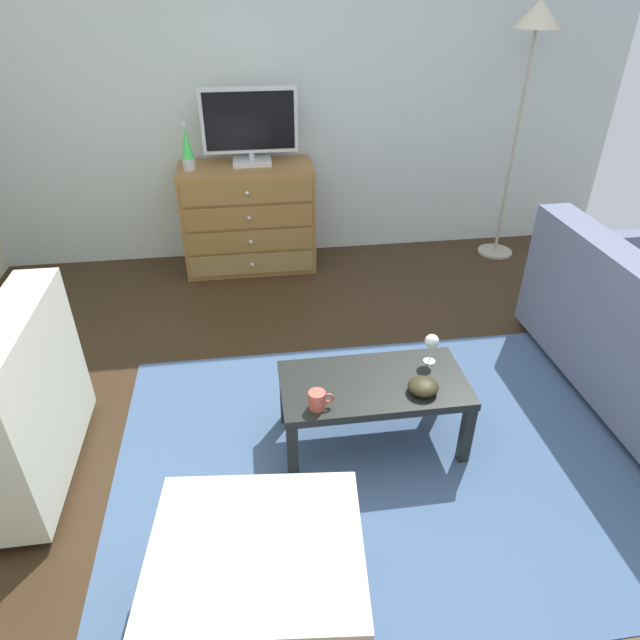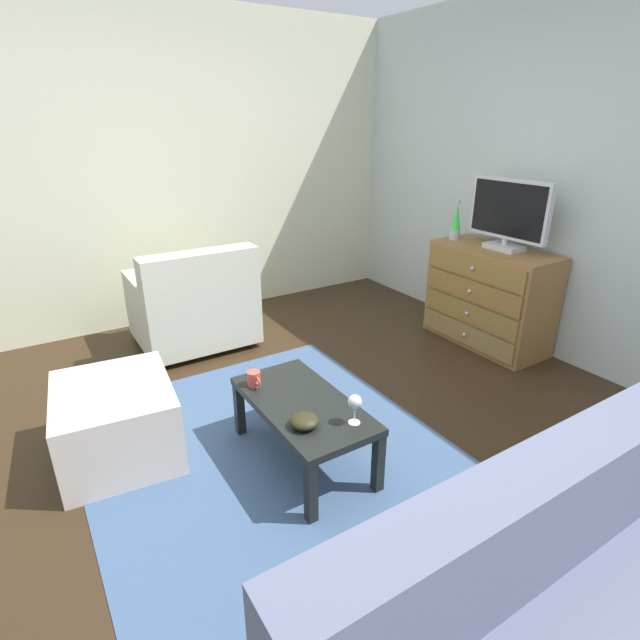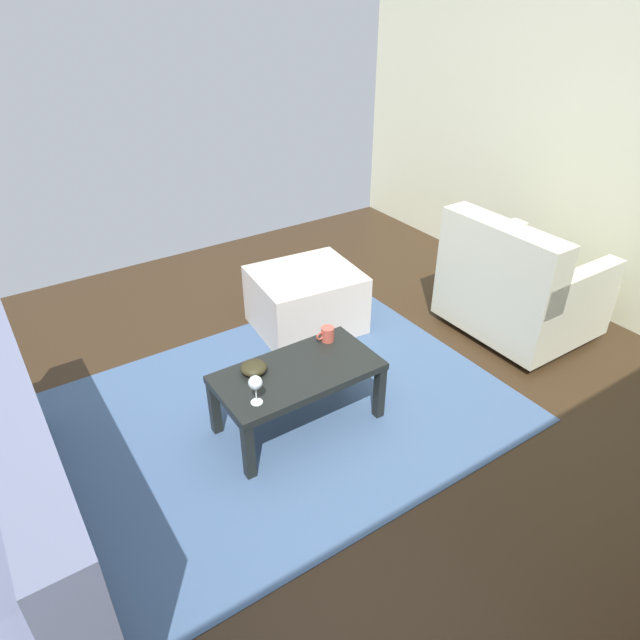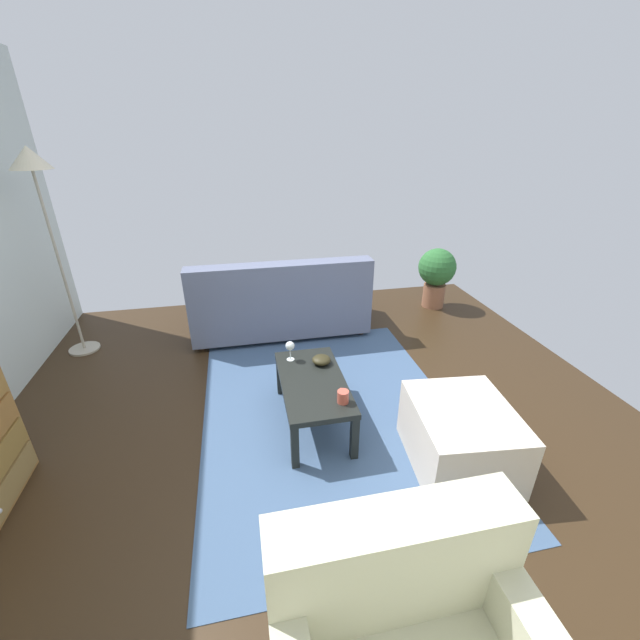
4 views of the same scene
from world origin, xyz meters
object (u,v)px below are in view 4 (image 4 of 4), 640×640
mug (343,396)px  bowl_decorative (321,360)px  coffee_table (313,386)px  standing_lamp (35,180)px  ottoman (460,436)px  couch_large (280,301)px  wine_glass (290,347)px  potted_plant (436,272)px

mug → bowl_decorative: 0.49m
coffee_table → standing_lamp: bearing=52.9°
mug → bowl_decorative: bearing=4.5°
bowl_decorative → ottoman: bowl_decorative is taller
bowl_decorative → ottoman: (-0.79, -0.74, -0.19)m
coffee_table → couch_large: bearing=1.8°
coffee_table → mug: size_ratio=7.71×
standing_lamp → wine_glass: bearing=-122.6°
bowl_decorative → standing_lamp: (1.32, 2.12, 1.20)m
bowl_decorative → potted_plant: 2.39m
coffee_table → standing_lamp: standing_lamp is taller
wine_glass → couch_large: (1.27, -0.07, -0.16)m
coffee_table → couch_large: 1.57m
bowl_decorative → coffee_table: bearing=152.6°
coffee_table → couch_large: (1.57, 0.05, 0.01)m
mug → bowl_decorative: mug is taller
wine_glass → ottoman: (-0.89, -0.96, -0.27)m
coffee_table → wine_glass: size_ratio=5.60×
potted_plant → standing_lamp: bearing=94.5°
coffee_table → couch_large: couch_large is taller
wine_glass → standing_lamp: standing_lamp is taller
couch_large → ottoman: size_ratio=2.57×
coffee_table → ottoman: ottoman is taller
coffee_table → bowl_decorative: (0.20, -0.11, 0.08)m
coffee_table → mug: (-0.29, -0.14, 0.09)m
mug → couch_large: couch_large is taller
coffee_table → standing_lamp: (1.52, 2.02, 1.28)m
ottoman → standing_lamp: size_ratio=0.38×
mug → standing_lamp: (1.81, 2.16, 1.19)m
coffee_table → wine_glass: (0.31, 0.12, 0.17)m
bowl_decorative → ottoman: 1.10m
mug → potted_plant: potted_plant is taller
bowl_decorative → potted_plant: (1.62, -1.75, 0.03)m
bowl_decorative → ottoman: size_ratio=0.20×
coffee_table → bowl_decorative: bearing=-27.4°
bowl_decorative → standing_lamp: 2.77m
bowl_decorative → potted_plant: potted_plant is taller
bowl_decorative → standing_lamp: standing_lamp is taller
coffee_table → wine_glass: bearing=20.7°
mug → standing_lamp: size_ratio=0.06×
mug → wine_glass: bearing=23.7°
ottoman → standing_lamp: bearing=53.6°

